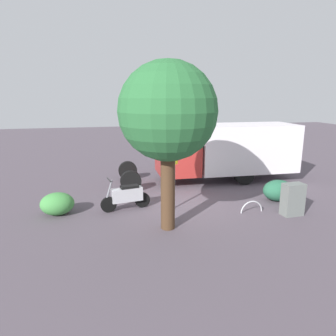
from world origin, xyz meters
The scene contains 9 objects.
ground_plane centered at (0.00, 0.00, 0.00)m, with size 60.00×60.00×0.00m, color #524851.
box_truck_near centered at (-3.18, -2.97, 1.53)m, with size 8.48×2.45×2.68m.
motorcycle centered at (1.83, -0.05, 0.52)m, with size 1.80×0.63×1.20m.
stop_sign centered at (0.14, 0.21, 1.91)m, with size 0.71×0.33×2.87m.
street_tree centered at (0.74, 1.81, 3.54)m, with size 2.87×2.87×5.02m.
utility_cabinet centered at (-3.66, 1.74, 0.56)m, with size 0.70×0.43×1.12m, color slate.
bike_rack_hoop centered at (-2.43, 1.21, 0.00)m, with size 0.85×0.85×0.05m, color #B7B7BC.
shrub_near_sign centered at (4.21, -0.12, 0.39)m, with size 1.14×0.93×0.78m, color #418A42.
shrub_mid_verge centered at (-4.03, 0.31, 0.41)m, with size 1.20×0.98×0.82m, color #265F43.
Camera 1 is at (2.72, 10.38, 4.04)m, focal length 32.54 mm.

